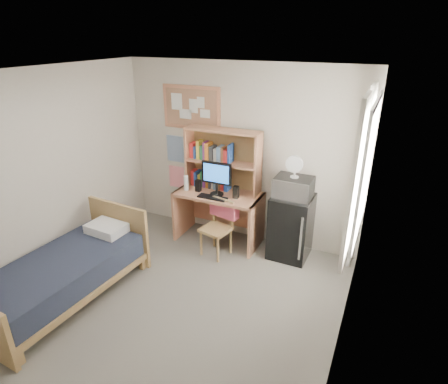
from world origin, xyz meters
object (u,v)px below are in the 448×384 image
at_px(bed, 63,279).
at_px(microwave, 294,187).
at_px(speaker_right, 236,192).
at_px(speaker_left, 198,186).
at_px(bulletin_board, 191,108).
at_px(desk, 219,217).
at_px(desk_fan, 295,167).
at_px(monitor, 217,179).
at_px(mini_fridge, 291,226).
at_px(desk_chair, 216,229).

distance_m(bed, microwave, 3.07).
bearing_deg(microwave, speaker_right, -173.02).
bearing_deg(speaker_left, bulletin_board, 126.88).
bearing_deg(bed, speaker_left, 71.78).
bearing_deg(desk, desk_fan, 1.09).
relative_size(desk, bed, 0.66).
bearing_deg(desk_fan, monitor, -174.61).
height_order(speaker_left, desk_fan, desk_fan).
bearing_deg(microwave, bed, -136.26).
relative_size(desk, mini_fridge, 1.37).
distance_m(mini_fridge, microwave, 0.60).
bearing_deg(desk_chair, speaker_right, 74.44).
distance_m(desk_chair, microwave, 1.22).
distance_m(desk_chair, mini_fridge, 1.05).
bearing_deg(bulletin_board, microwave, -9.88).
relative_size(monitor, microwave, 0.99).
distance_m(desk, speaker_left, 0.57).
xyz_separation_m(desk_chair, monitor, (-0.13, 0.31, 0.62)).
bearing_deg(bed, speaker_right, 58.28).
relative_size(microwave, desk_fan, 1.75).
bearing_deg(speaker_right, desk_chair, -117.90).
bearing_deg(bulletin_board, desk, -28.42).
xyz_separation_m(desk_chair, speaker_left, (-0.43, 0.31, 0.46)).
distance_m(desk_chair, speaker_left, 0.71).
bearing_deg(bed, desk_chair, 56.88).
xyz_separation_m(bulletin_board, mini_fridge, (1.68, -0.27, -1.46)).
relative_size(speaker_right, microwave, 0.37).
height_order(desk_chair, speaker_right, speaker_right).
bearing_deg(bed, microwave, 46.72).
bearing_deg(mini_fridge, desk_fan, -90.00).
bearing_deg(monitor, bed, -119.57).
xyz_separation_m(bulletin_board, bed, (-0.50, -2.31, -1.66)).
xyz_separation_m(bulletin_board, microwave, (1.68, -0.29, -0.87)).
bearing_deg(microwave, desk, -177.75).
relative_size(bed, speaker_right, 10.51).
bearing_deg(bulletin_board, mini_fridge, -9.21).
bearing_deg(microwave, mini_fridge, 90.00).
bearing_deg(mini_fridge, desk, -176.70).
distance_m(desk, speaker_right, 0.57).
height_order(desk, mini_fridge, mini_fridge).
bearing_deg(microwave, monitor, -174.61).
relative_size(desk, speaker_left, 7.16).
bearing_deg(speaker_right, monitor, 180.00).
xyz_separation_m(monitor, speaker_left, (-0.30, -0.00, -0.15)).
relative_size(bed, monitor, 3.95).
xyz_separation_m(speaker_right, microwave, (0.79, 0.08, 0.18)).
height_order(speaker_left, microwave, microwave).
height_order(bulletin_board, mini_fridge, bulletin_board).
relative_size(desk_chair, speaker_right, 4.51).
relative_size(monitor, speaker_left, 2.74).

